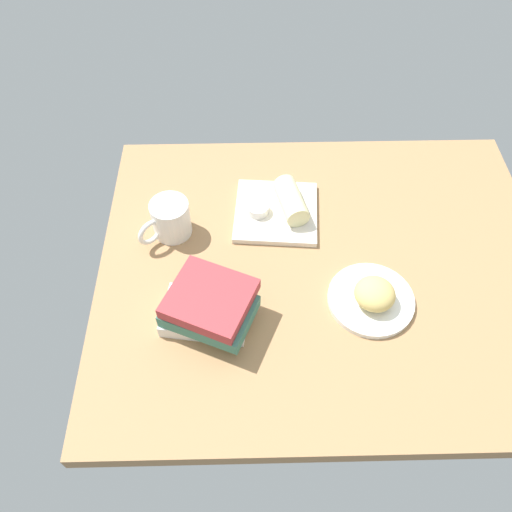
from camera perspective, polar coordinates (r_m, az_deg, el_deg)
dining_table at (r=127.20cm, az=7.67°, el=-1.51°), size 110.00×90.00×4.00cm
round_plate at (r=120.93cm, az=12.65°, el=-4.75°), size 19.83×19.83×1.40cm
scone_pastry at (r=117.66cm, az=13.07°, el=-4.11°), size 12.98×13.00×5.74cm
square_plate at (r=134.31cm, az=2.24°, el=4.91°), size 22.88×22.88×1.60cm
sauce_cup at (r=132.20cm, az=0.22°, el=5.29°), size 5.56×5.56×2.37cm
breakfast_wrap at (r=132.11cm, az=3.92°, el=6.17°), size 8.82×14.16×5.96cm
book_stack at (r=112.08cm, az=-5.33°, el=-5.77°), size 22.53×21.46×10.04cm
coffee_mug at (r=128.80cm, az=-9.58°, el=4.09°), size 12.43×12.08×9.84cm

